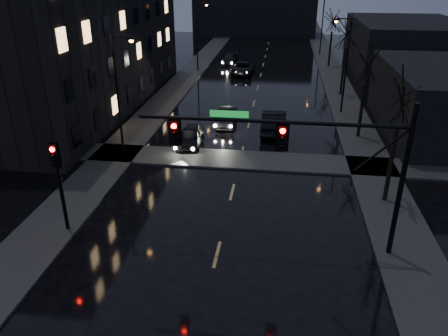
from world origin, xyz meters
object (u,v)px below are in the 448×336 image
(oncoming_car_a, at_px, (190,136))
(oncoming_car_d, at_px, (229,59))
(oncoming_car_b, at_px, (226,117))
(lead_car, at_px, (274,122))
(oncoming_car_c, at_px, (243,68))

(oncoming_car_a, distance_m, oncoming_car_d, 28.87)
(oncoming_car_b, relative_size, lead_car, 0.78)
(oncoming_car_b, height_order, oncoming_car_c, oncoming_car_c)
(oncoming_car_c, distance_m, oncoming_car_d, 5.99)
(oncoming_car_a, height_order, lead_car, lead_car)
(oncoming_car_c, xyz_separation_m, lead_car, (4.23, -19.75, 0.13))
(oncoming_car_a, bearing_deg, oncoming_car_b, 65.53)
(oncoming_car_d, distance_m, lead_car, 26.10)
(oncoming_car_a, bearing_deg, oncoming_car_d, 89.12)
(oncoming_car_b, height_order, lead_car, lead_car)
(oncoming_car_a, xyz_separation_m, oncoming_car_b, (1.98, 4.84, -0.02))
(oncoming_car_a, xyz_separation_m, lead_car, (5.84, 3.58, 0.16))
(oncoming_car_b, height_order, oncoming_car_d, oncoming_car_b)
(oncoming_car_b, xyz_separation_m, oncoming_car_d, (-2.67, 24.02, -0.01))
(oncoming_car_a, distance_m, lead_car, 6.85)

